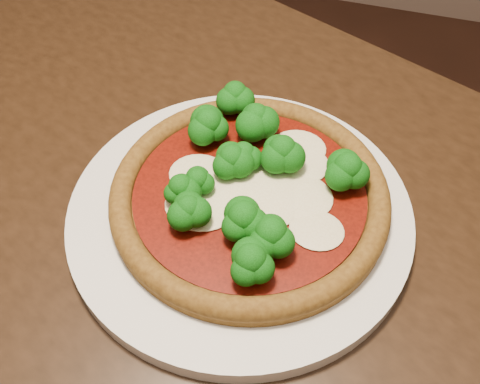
# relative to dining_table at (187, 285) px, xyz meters

# --- Properties ---
(dining_table) EXTENTS (1.51, 1.26, 0.75)m
(dining_table) POSITION_rel_dining_table_xyz_m (0.00, 0.00, 0.00)
(dining_table) COLOR black
(dining_table) RESTS_ON floor
(plate) EXTENTS (0.34, 0.34, 0.02)m
(plate) POSITION_rel_dining_table_xyz_m (0.05, 0.04, 0.10)
(plate) COLOR silver
(plate) RESTS_ON dining_table
(pizza) EXTENTS (0.28, 0.28, 0.06)m
(pizza) POSITION_rel_dining_table_xyz_m (0.06, 0.05, 0.13)
(pizza) COLOR brown
(pizza) RESTS_ON plate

